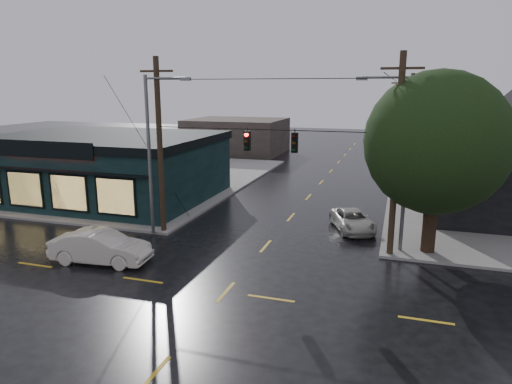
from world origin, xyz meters
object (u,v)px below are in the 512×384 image
(utility_pole_nw, at_px, (164,232))
(utility_pole_ne, at_px, (389,256))
(corner_tree, at_px, (437,143))
(suv_silver, at_px, (353,220))
(sedan_cream, at_px, (101,247))

(utility_pole_nw, xyz_separation_m, utility_pole_ne, (13.00, 0.00, 0.00))
(corner_tree, relative_size, utility_pole_nw, 0.91)
(suv_silver, bearing_deg, utility_pole_nw, 177.77)
(corner_tree, xyz_separation_m, sedan_cream, (-15.46, -6.16, -4.98))
(utility_pole_ne, xyz_separation_m, suv_silver, (-2.30, 3.91, 0.60))
(utility_pole_nw, bearing_deg, suv_silver, 20.07)
(sedan_cream, bearing_deg, suv_silver, -56.59)
(corner_tree, relative_size, utility_pole_ne, 0.91)
(utility_pole_nw, bearing_deg, corner_tree, 3.61)
(utility_pole_ne, relative_size, sedan_cream, 2.07)
(utility_pole_nw, relative_size, utility_pole_ne, 1.00)
(utility_pole_nw, xyz_separation_m, suv_silver, (10.70, 3.91, 0.60))
(utility_pole_ne, distance_m, suv_silver, 4.58)
(utility_pole_ne, distance_m, sedan_cream, 14.59)
(sedan_cream, height_order, suv_silver, sedan_cream)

